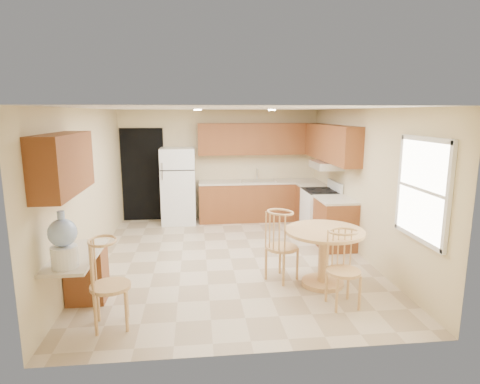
{
  "coord_description": "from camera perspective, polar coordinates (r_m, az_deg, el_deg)",
  "views": [
    {
      "loc": [
        -0.55,
        -6.43,
        2.43
      ],
      "look_at": [
        0.19,
        0.3,
        1.09
      ],
      "focal_mm": 30.0,
      "sensor_mm": 36.0,
      "label": 1
    }
  ],
  "objects": [
    {
      "name": "wall_right",
      "position": [
        7.11,
        16.99,
        1.15
      ],
      "size": [
        0.02,
        5.5,
        2.5
      ],
      "primitive_type": "cube",
      "color": "beige",
      "rests_on": "floor"
    },
    {
      "name": "wall_front",
      "position": [
        3.9,
        2.12,
        -6.44
      ],
      "size": [
        4.5,
        0.02,
        2.5
      ],
      "primitive_type": "cube",
      "color": "beige",
      "rests_on": "floor"
    },
    {
      "name": "base_cab_right_b",
      "position": [
        7.54,
        13.34,
        -4.46
      ],
      "size": [
        0.6,
        0.8,
        0.87
      ],
      "primitive_type": "cube",
      "color": "brown",
      "rests_on": "floor"
    },
    {
      "name": "ceiling",
      "position": [
        6.45,
        -1.44,
        11.81
      ],
      "size": [
        4.5,
        5.5,
        0.02
      ],
      "primitive_type": "cube",
      "color": "white",
      "rests_on": "wall_back"
    },
    {
      "name": "wall_left",
      "position": [
        6.75,
        -20.78,
        0.39
      ],
      "size": [
        0.02,
        5.5,
        2.5
      ],
      "primitive_type": "cube",
      "color": "beige",
      "rests_on": "floor"
    },
    {
      "name": "range_hood",
      "position": [
        8.09,
        12.15,
        3.77
      ],
      "size": [
        0.5,
        0.76,
        0.14
      ],
      "primitive_type": "cube",
      "color": "silver",
      "rests_on": "upper_cab_right"
    },
    {
      "name": "refrigerator",
      "position": [
        8.98,
        -8.76,
        0.87
      ],
      "size": [
        0.74,
        0.72,
        1.68
      ],
      "color": "white",
      "rests_on": "floor"
    },
    {
      "name": "can_light_a",
      "position": [
        7.63,
        -6.05,
        11.55
      ],
      "size": [
        0.14,
        0.14,
        0.02
      ],
      "primitive_type": "cylinder",
      "color": "white",
      "rests_on": "ceiling"
    },
    {
      "name": "counter_right_b",
      "position": [
        7.43,
        13.5,
        -1.08
      ],
      "size": [
        0.63,
        0.8,
        0.04
      ],
      "primitive_type": "cube",
      "color": "beige",
      "rests_on": "base_cab_right_b"
    },
    {
      "name": "upper_cab_right",
      "position": [
        8.1,
        12.78,
        6.82
      ],
      "size": [
        0.33,
        2.42,
        0.7
      ],
      "primitive_type": "cube",
      "color": "brown",
      "rests_on": "wall_right"
    },
    {
      "name": "chair_table_b",
      "position": [
        5.19,
        14.97,
        -9.93
      ],
      "size": [
        0.43,
        0.43,
        0.98
      ],
      "rotation": [
        0.0,
        0.0,
        3.24
      ],
      "color": "tan",
      "rests_on": "floor"
    },
    {
      "name": "window",
      "position": [
        5.44,
        24.55,
        0.31
      ],
      "size": [
        0.06,
        1.12,
        1.3
      ],
      "color": "white",
      "rests_on": "wall_right"
    },
    {
      "name": "chair_desk",
      "position": [
        4.77,
        -18.29,
        -11.57
      ],
      "size": [
        0.46,
        0.59,
        1.04
      ],
      "rotation": [
        0.0,
        0.0,
        -1.42
      ],
      "color": "tan",
      "rests_on": "floor"
    },
    {
      "name": "desk_pedestal",
      "position": [
        5.7,
        -20.96,
        -10.89
      ],
      "size": [
        0.48,
        0.42,
        0.72
      ],
      "primitive_type": "cube",
      "color": "brown",
      "rests_on": "floor"
    },
    {
      "name": "wall_back",
      "position": [
        9.27,
        -2.86,
        3.87
      ],
      "size": [
        4.5,
        0.02,
        2.5
      ],
      "primitive_type": "cube",
      "color": "beige",
      "rests_on": "floor"
    },
    {
      "name": "base_cab_back",
      "position": [
        9.21,
        2.74,
        -1.32
      ],
      "size": [
        2.75,
        0.6,
        0.87
      ],
      "primitive_type": "cube",
      "color": "brown",
      "rests_on": "floor"
    },
    {
      "name": "upper_cab_back",
      "position": [
        9.14,
        2.69,
        7.55
      ],
      "size": [
        2.75,
        0.33,
        0.7
      ],
      "primitive_type": "cube",
      "color": "brown",
      "rests_on": "wall_back"
    },
    {
      "name": "counter_back",
      "position": [
        9.12,
        2.77,
        1.47
      ],
      "size": [
        2.75,
        0.63,
        0.04
      ],
      "primitive_type": "cube",
      "color": "beige",
      "rests_on": "base_cab_back"
    },
    {
      "name": "upper_cab_left",
      "position": [
        5.1,
        -23.83,
        3.69
      ],
      "size": [
        0.33,
        1.4,
        0.7
      ],
      "primitive_type": "cube",
      "color": "brown",
      "rests_on": "wall_left"
    },
    {
      "name": "dining_table",
      "position": [
        5.85,
        11.84,
        -7.94
      ],
      "size": [
        1.11,
        1.11,
        0.82
      ],
      "rotation": [
        0.0,
        0.0,
        0.19
      ],
      "color": "tan",
      "rests_on": "floor"
    },
    {
      "name": "chair_table_a",
      "position": [
        5.81,
        6.22,
        -6.88
      ],
      "size": [
        0.46,
        0.57,
        1.04
      ],
      "rotation": [
        0.0,
        0.0,
        -0.88
      ],
      "color": "tan",
      "rests_on": "floor"
    },
    {
      "name": "can_light_b",
      "position": [
        7.76,
        4.55,
        11.57
      ],
      "size": [
        0.14,
        0.14,
        0.02
      ],
      "primitive_type": "cylinder",
      "color": "white",
      "rests_on": "ceiling"
    },
    {
      "name": "desk_top",
      "position": [
        5.22,
        -22.29,
        -8.45
      ],
      "size": [
        0.5,
        1.2,
        0.04
      ],
      "primitive_type": "cube",
      "color": "beige",
      "rests_on": "desk_pedestal"
    },
    {
      "name": "counter_right_a",
      "position": [
        8.79,
        10.32,
        0.92
      ],
      "size": [
        0.63,
        0.59,
        0.04
      ],
      "primitive_type": "cube",
      "color": "beige",
      "rests_on": "base_cab_right_a"
    },
    {
      "name": "base_cab_right_a",
      "position": [
        8.88,
        10.22,
        -1.97
      ],
      "size": [
        0.6,
        0.59,
        0.87
      ],
      "primitive_type": "cube",
      "color": "brown",
      "rests_on": "floor"
    },
    {
      "name": "stove",
      "position": [
        8.24,
        11.38,
        -2.8
      ],
      "size": [
        0.65,
        0.76,
        1.09
      ],
      "color": "white",
      "rests_on": "floor"
    },
    {
      "name": "water_crock",
      "position": [
        4.77,
        -23.84,
        -6.55
      ],
      "size": [
        0.31,
        0.31,
        0.63
      ],
      "color": "white",
      "rests_on": "desk_top"
    },
    {
      "name": "sink",
      "position": [
        9.12,
        2.62,
        1.6
      ],
      "size": [
        0.78,
        0.44,
        0.01
      ],
      "primitive_type": "cube",
      "color": "silver",
      "rests_on": "counter_back"
    },
    {
      "name": "doorway",
      "position": [
        9.34,
        -13.63,
        2.39
      ],
      "size": [
        0.9,
        0.02,
        2.1
      ],
      "primitive_type": "cube",
      "color": "black",
      "rests_on": "floor"
    },
    {
      "name": "floor",
      "position": [
        6.9,
        -1.34,
        -9.45
      ],
      "size": [
        5.5,
        5.5,
        0.0
      ],
      "primitive_type": "plane",
      "color": "#C4AF8E",
      "rests_on": "ground"
    }
  ]
}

